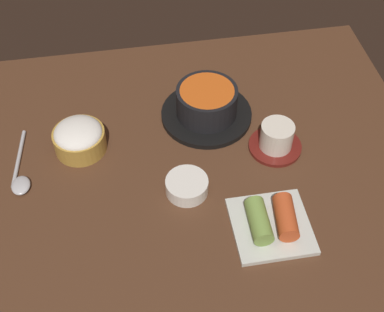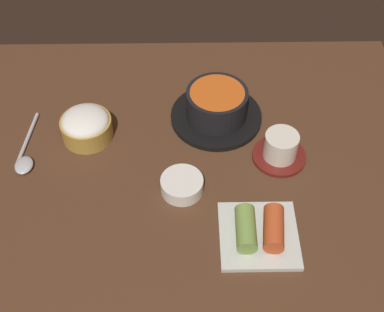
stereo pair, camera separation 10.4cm
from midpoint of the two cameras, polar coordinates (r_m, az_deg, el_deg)
name	(u,v)px [view 2 (the right image)]	position (r cm, az deg, el deg)	size (l,w,h in cm)	color
dining_table	(182,162)	(108.31, 1.67, -0.76)	(100.00, 76.00, 2.00)	#4C2D1C
stone_pot	(217,107)	(113.34, 5.29, 5.12)	(19.58, 19.58, 7.53)	black
rice_bowl	(86,125)	(110.59, -8.65, 3.12)	(10.55, 10.55, 6.37)	#B78C38
tea_cup_with_saucer	(281,149)	(107.89, 12.20, 0.59)	(10.88, 10.88, 6.24)	maroon
banchan_cup_center	(180,185)	(101.22, 1.67, -3.26)	(8.19, 8.19, 3.03)	white
kimchi_plate	(259,232)	(96.49, 10.32, -8.17)	(14.06, 14.06, 4.66)	silver
spoon	(25,157)	(110.67, -14.92, -0.25)	(3.80, 17.12, 1.35)	#B7B7BC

